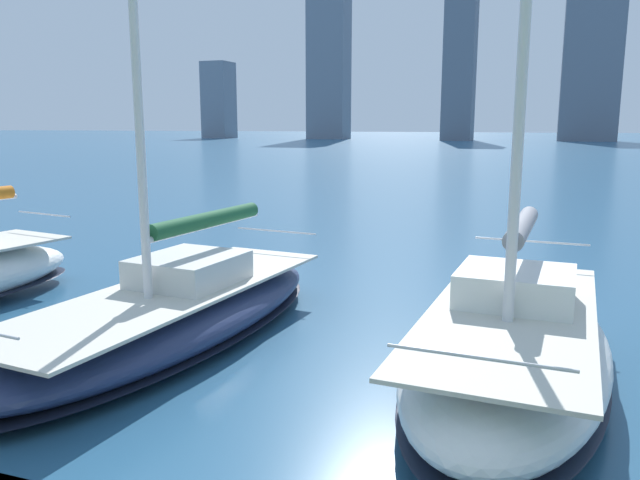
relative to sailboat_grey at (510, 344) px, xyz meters
The scene contains 3 objects.
city_skyline 152.74m from the sailboat_grey, 87.68° to the right, with size 167.63×22.36×49.93m.
sailboat_grey is the anchor object (origin of this frame).
sailboat_forest 6.23m from the sailboat_grey, ahead, with size 3.84×9.37×12.09m.
Camera 1 is at (-3.42, 3.09, 4.19)m, focal length 35.00 mm.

